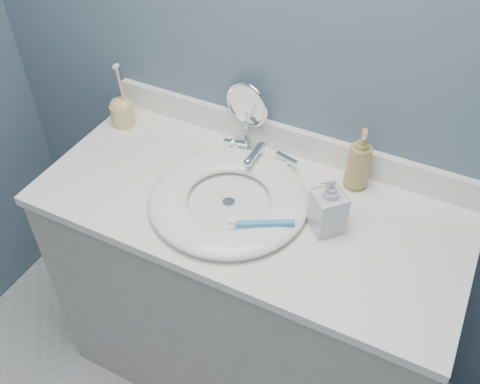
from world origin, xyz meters
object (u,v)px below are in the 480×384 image
Objects in this scene: soap_bottle_clear at (329,204)px; soap_bottle_amber at (360,159)px; makeup_mirror at (247,112)px; toothbrush_holder at (122,111)px.

soap_bottle_amber is at bearing 128.57° from soap_bottle_clear.
makeup_mirror reaches higher than soap_bottle_clear.
soap_bottle_clear is 0.78m from toothbrush_holder.
makeup_mirror is 1.26× the size of soap_bottle_clear.
soap_bottle_amber is at bearing 4.23° from makeup_mirror.
makeup_mirror is 0.37m from soap_bottle_amber.
toothbrush_holder is at bearing -158.69° from makeup_mirror.
makeup_mirror is at bearing -170.05° from soap_bottle_clear.
soap_bottle_amber reaches higher than soap_bottle_clear.
toothbrush_holder is (-0.78, -0.05, -0.04)m from soap_bottle_amber.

